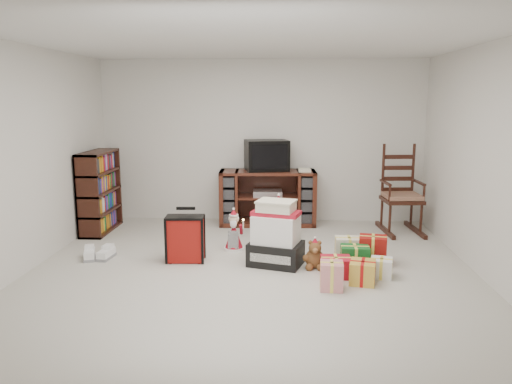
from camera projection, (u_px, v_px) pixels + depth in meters
room at (251, 162)px, 5.31m from camera, size 5.01×5.01×2.51m
tv_stand at (268, 198)px, 7.63m from camera, size 1.48×0.59×0.83m
bookshelf at (100, 193)px, 7.21m from camera, size 0.32×0.96×1.17m
rocking_chair at (401, 201)px, 7.23m from camera, size 0.60×0.91×1.31m
gift_pile at (276, 237)px, 5.77m from camera, size 0.69×0.58×0.75m
red_suitcase at (185, 239)px, 5.89m from camera, size 0.44×0.25×0.65m
stocking at (272, 239)px, 5.78m from camera, size 0.30×0.19×0.60m
teddy_bear at (315, 256)px, 5.69m from camera, size 0.22×0.19×0.32m
santa_figurine at (279, 225)px, 6.65m from camera, size 0.32×0.31×0.66m
mrs_claus_figurine at (234, 234)px, 6.35m from camera, size 0.26×0.25×0.54m
sneaker_pair at (98, 254)px, 6.03m from camera, size 0.39×0.33×0.11m
gift_cluster at (355, 261)px, 5.50m from camera, size 0.83×1.21×0.28m
crt_television at (267, 155)px, 7.55m from camera, size 0.71×0.59×0.46m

